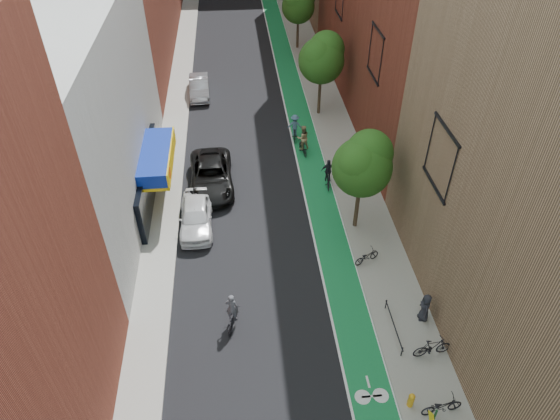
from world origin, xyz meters
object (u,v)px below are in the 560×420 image
object	(u,v)px
fire_hydrant	(411,400)
cyclist_lane_near	(303,142)
parked_car_white	(196,215)
parked_car_silver	(199,87)
parked_car_black	(211,175)
cyclist_lane_far	(295,129)
pedestrian	(425,307)
cyclist_lane_mid	(328,176)
cyclist_lead	(233,315)

from	to	relation	value
fire_hydrant	cyclist_lane_near	bearing A→B (deg)	95.48
parked_car_white	parked_car_silver	distance (m)	17.38
parked_car_black	cyclist_lane_far	xyz separation A→B (m)	(6.20, 5.34, 0.08)
parked_car_silver	pedestrian	distance (m)	28.14
cyclist_lane_mid	parked_car_silver	bearing A→B (deg)	-50.34
parked_car_white	parked_car_black	size ratio (longest dim) A/B	0.79
cyclist_lane_near	cyclist_lane_mid	world-z (taller)	cyclist_lane_near
parked_car_black	cyclist_lane_near	size ratio (longest dim) A/B	2.74
parked_car_white	cyclist_lane_mid	size ratio (longest dim) A/B	2.42
parked_car_silver	pedestrian	xyz separation A→B (m)	(11.62, -25.63, 0.20)
parked_car_silver	cyclist_lead	xyz separation A→B (m)	(2.27, -24.98, -0.08)
parked_car_white	cyclist_lane_far	world-z (taller)	cyclist_lane_far
parked_car_silver	cyclist_lane_near	distance (m)	12.62
cyclist_lead	cyclist_lane_far	world-z (taller)	cyclist_lead
parked_car_silver	fire_hydrant	world-z (taller)	parked_car_silver
pedestrian	cyclist_lead	bearing A→B (deg)	-87.32
parked_car_white	fire_hydrant	bearing A→B (deg)	-54.32
cyclist_lead	cyclist_lane_far	xyz separation A→B (m)	(5.09, 16.94, 0.23)
cyclist_lead	pedestrian	bearing A→B (deg)	-169.02
parked_car_white	cyclist_lead	distance (m)	7.86
parked_car_black	cyclist_lane_far	size ratio (longest dim) A/B	2.97
parked_car_white	cyclist_lane_near	size ratio (longest dim) A/B	2.17
parked_car_silver	cyclist_lane_far	bearing A→B (deg)	-50.21
parked_car_silver	cyclist_lane_near	xyz separation A→B (m)	(7.71, -9.99, 0.19)
parked_car_black	cyclist_lead	bearing A→B (deg)	-86.61
parked_car_black	parked_car_silver	distance (m)	13.44
cyclist_lead	cyclist_lane_mid	bearing A→B (deg)	-106.27
cyclist_lane_near	pedestrian	distance (m)	16.12
parked_car_white	fire_hydrant	xyz separation A→B (m)	(9.36, -12.67, -0.24)
cyclist_lead	fire_hydrant	xyz separation A→B (m)	(7.37, -5.07, -0.11)
cyclist_lane_mid	pedestrian	xyz separation A→B (m)	(2.76, -11.53, 0.23)
parked_car_white	fire_hydrant	world-z (taller)	parked_car_white
cyclist_lane_far	fire_hydrant	xyz separation A→B (m)	(2.27, -22.00, -0.34)
cyclist_lane_near	parked_car_silver	bearing A→B (deg)	-63.43
cyclist_lead	cyclist_lane_near	bearing A→B (deg)	-95.02
pedestrian	cyclist_lane_near	bearing A→B (deg)	-159.33
parked_car_white	pedestrian	size ratio (longest dim) A/B	2.90
cyclist_lead	pedestrian	xyz separation A→B (m)	(9.35, -0.65, 0.28)
pedestrian	parked_car_silver	bearing A→B (deg)	-148.98
parked_car_black	parked_car_white	bearing A→B (deg)	-104.56
cyclist_lane_near	cyclist_lane_far	xyz separation A→B (m)	(-0.35, 1.95, -0.04)
cyclist_lane_near	pedestrian	size ratio (longest dim) A/B	1.34
cyclist_lane_near	fire_hydrant	size ratio (longest dim) A/B	2.76
parked_car_black	fire_hydrant	world-z (taller)	parked_car_black
cyclist_lane_far	pedestrian	distance (m)	18.09
parked_car_white	cyclist_lane_near	world-z (taller)	cyclist_lane_near
parked_car_white	cyclist_lane_near	distance (m)	10.48
parked_car_white	cyclist_lane_mid	distance (m)	9.19
parked_car_white	parked_car_black	world-z (taller)	parked_car_black
parked_car_black	fire_hydrant	distance (m)	18.69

